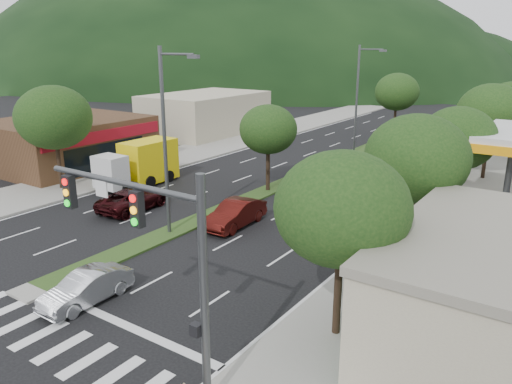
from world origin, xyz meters
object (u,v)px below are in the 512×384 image
Objects in this scene: tree_r_e at (512,103)px; suv_maroon at (133,200)px; tree_r_c at (458,138)px; motorhome at (446,150)px; car_queue_e at (386,151)px; tree_l_a at (54,118)px; car_queue_a at (307,176)px; sedan_silver at (86,288)px; car_queue_f at (430,144)px; car_queue_b at (342,206)px; car_queue_c at (235,214)px; tree_r_b at (417,158)px; streetlight_near at (167,134)px; traffic_signal at (159,248)px; streetlight_mid at (359,95)px; tree_med_near at (268,129)px; tree_r_d at (491,112)px; car_queue_d at (392,164)px; tree_med_far at (397,92)px; box_truck at (141,165)px; tree_r_a at (342,209)px.

suv_maroon is at bearing -118.95° from tree_r_e.
motorhome is at bearing 106.03° from tree_r_c.
tree_l_a is at bearing -127.72° from car_queue_e.
tree_l_a is 1.79× the size of car_queue_a.
car_queue_f is at bearing 85.08° from sedan_silver.
car_queue_c reaches higher than car_queue_b.
suv_maroon is 30.16m from car_queue_f.
car_queue_e is at bearing -141.89° from tree_r_e.
sedan_silver is at bearing -103.36° from tree_r_e.
streetlight_near is (-11.79, -4.00, 0.55)m from tree_r_b.
car_queue_c is 1.16× the size of car_queue_e.
car_queue_f is at bearing 73.87° from car_queue_a.
car_queue_c is at bearing 118.16° from traffic_signal.
car_queue_a is at bearing 108.47° from traffic_signal.
car_queue_c reaches higher than suv_maroon.
streetlight_mid is 9.86m from motorhome.
tree_r_b is at bearing 3.74° from car_queue_c.
tree_r_e is 1.11× the size of tree_med_near.
sedan_silver is (-9.38, -39.49, -4.24)m from tree_r_e.
tree_r_c is 17.57m from streetlight_mid.
tree_r_d is at bearing -14.27° from streetlight_mid.
streetlight_near reaches higher than suv_maroon.
tree_med_near is at bearing -123.66° from suv_maroon.
car_queue_e is (2.89, 0.02, -4.92)m from streetlight_mid.
car_queue_e is at bearing -112.43° from suv_maroon.
car_queue_c is (-0.30, 10.49, 0.09)m from sedan_silver.
car_queue_d is (-1.19, 12.02, 0.03)m from car_queue_b.
tree_r_c is 1.27× the size of car_queue_d.
streetlight_mid is at bearing 119.32° from tree_r_b.
car_queue_f is (18.18, 28.02, -4.43)m from tree_l_a.
car_queue_c is (0.82, -10.00, 0.05)m from car_queue_a.
motorhome is (2.34, 14.44, 1.26)m from car_queue_b.
traffic_signal reaches higher than car_queue_e.
tree_r_e is 1.66× the size of car_queue_a.
car_queue_b is 6.62m from car_queue_c.
streetlight_near is 2.56× the size of car_queue_e.
tree_r_c is at bearing -63.43° from tree_med_far.
motorhome is (-3.00, 0.44, -3.24)m from tree_r_d.
car_queue_f is (-6.32, 18.02, -4.00)m from tree_r_c.
tree_med_far is 34.88m from suv_maroon.
car_queue_e is at bearing 85.80° from car_queue_c.
tree_r_e is 7.81m from car_queue_f.
traffic_signal is 32.09m from motorhome.
box_truck is at bearing 173.92° from tree_r_b.
car_queue_e is (0.48, 32.51, 0.02)m from sedan_silver.
tree_r_d is 1.07× the size of tree_r_e.
tree_r_d is at bearing -90.00° from tree_r_e.
tree_r_a is 23.31m from box_truck.
car_queue_d is at bearing 75.26° from streetlight_near.
tree_r_d reaches higher than traffic_signal.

